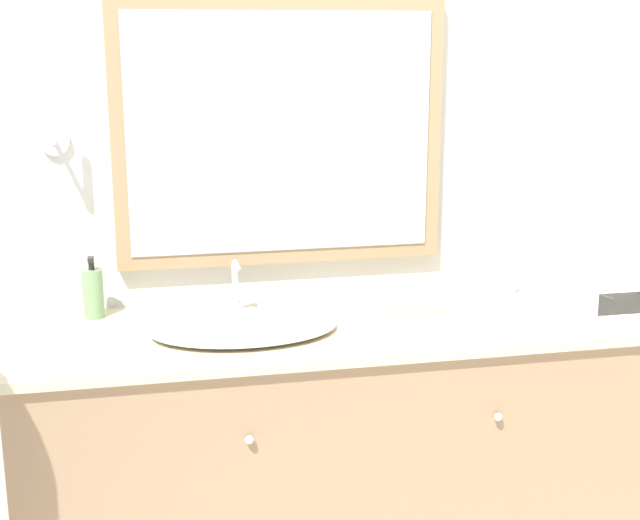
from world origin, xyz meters
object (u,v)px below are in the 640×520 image
Objects in this scene: appliance_box at (613,297)px; sink_basin at (244,326)px; soap_bottle at (93,293)px; picture_frame at (505,279)px.

sink_basin is at bearing 177.32° from appliance_box.
soap_bottle is 1.62m from appliance_box.
appliance_box is at bearing -2.68° from sink_basin.
sink_basin is 2.83× the size of soap_bottle.
appliance_box is (1.16, -0.05, 0.03)m from sink_basin.
soap_bottle reaches higher than picture_frame.
sink_basin reaches higher than appliance_box.
soap_bottle is 0.77× the size of appliance_box.
soap_bottle is at bearing 169.71° from appliance_box.
soap_bottle is at bearing 178.60° from picture_frame.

